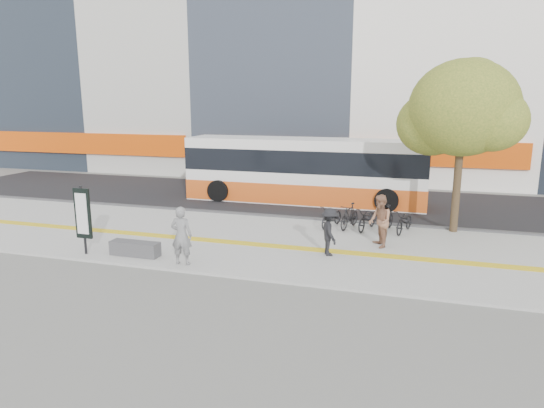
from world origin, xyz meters
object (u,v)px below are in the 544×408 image
(street_tree, at_px, (462,110))
(bus, at_px, (304,172))
(pedestrian_tan, at_px, (380,221))
(signboard, at_px, (83,214))
(pedestrian_dark, at_px, (330,232))
(bench, at_px, (135,249))
(seated_woman, at_px, (181,236))

(street_tree, relative_size, bus, 0.55)
(street_tree, relative_size, pedestrian_tan, 3.58)
(pedestrian_tan, bearing_deg, street_tree, 116.95)
(signboard, relative_size, pedestrian_dark, 1.46)
(bench, relative_size, bus, 0.14)
(bench, xyz_separation_m, pedestrian_dark, (5.84, 1.80, 0.53))
(seated_woman, xyz_separation_m, pedestrian_dark, (4.04, 2.10, -0.13))
(signboard, distance_m, pedestrian_tan, 9.53)
(signboard, bearing_deg, seated_woman, -0.00)
(bench, distance_m, street_tree, 12.23)
(signboard, distance_m, bus, 11.10)
(signboard, height_order, pedestrian_dark, signboard)
(bench, height_order, seated_woman, seated_woman)
(seated_woman, height_order, pedestrian_dark, seated_woman)
(signboard, height_order, pedestrian_tan, signboard)
(bus, bearing_deg, street_tree, -29.25)
(pedestrian_tan, bearing_deg, pedestrian_dark, -69.13)
(signboard, height_order, bus, bus)
(seated_woman, relative_size, pedestrian_tan, 1.00)
(bench, xyz_separation_m, street_tree, (9.78, 6.02, 4.21))
(bus, height_order, pedestrian_tan, bus)
(seated_woman, bearing_deg, pedestrian_tan, -153.39)
(signboard, bearing_deg, bus, 64.32)
(street_tree, distance_m, seated_woman, 10.79)
(bus, bearing_deg, bench, -108.32)
(seated_woman, relative_size, pedestrian_dark, 1.17)
(signboard, xyz_separation_m, bus, (4.81, 10.01, 0.12))
(signboard, bearing_deg, bench, 10.81)
(bench, distance_m, bus, 10.29)
(signboard, height_order, street_tree, street_tree)
(street_tree, bearing_deg, pedestrian_tan, -130.93)
(street_tree, distance_m, pedestrian_tan, 5.22)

